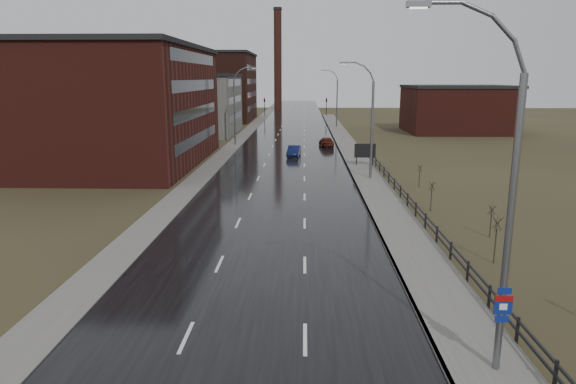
# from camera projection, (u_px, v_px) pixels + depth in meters

# --- Properties ---
(road) EXTENTS (14.00, 300.00, 0.06)m
(road) POSITION_uv_depth(u_px,v_px,m) (288.00, 147.00, 74.37)
(road) COLOR black
(road) RESTS_ON ground
(sidewalk_right) EXTENTS (3.20, 180.00, 0.18)m
(sidewalk_right) POSITION_uv_depth(u_px,v_px,m) (369.00, 181.00, 49.71)
(sidewalk_right) COLOR #595651
(sidewalk_right) RESTS_ON ground
(curb_right) EXTENTS (0.16, 180.00, 0.18)m
(curb_right) POSITION_uv_depth(u_px,v_px,m) (354.00, 181.00, 49.76)
(curb_right) COLOR slate
(curb_right) RESTS_ON ground
(sidewalk_left) EXTENTS (2.40, 260.00, 0.12)m
(sidewalk_left) POSITION_uv_depth(u_px,v_px,m) (232.00, 146.00, 74.61)
(sidewalk_left) COLOR #595651
(sidewalk_left) RESTS_ON ground
(warehouse_near) EXTENTS (22.44, 28.56, 13.50)m
(warehouse_near) POSITION_uv_depth(u_px,v_px,m) (102.00, 105.00, 58.89)
(warehouse_near) COLOR #471914
(warehouse_near) RESTS_ON ground
(warehouse_mid) EXTENTS (16.32, 20.40, 10.50)m
(warehouse_mid) POSITION_uv_depth(u_px,v_px,m) (191.00, 104.00, 91.32)
(warehouse_mid) COLOR slate
(warehouse_mid) RESTS_ON ground
(warehouse_far) EXTENTS (26.52, 24.48, 15.50)m
(warehouse_far) POSITION_uv_depth(u_px,v_px,m) (197.00, 87.00, 120.19)
(warehouse_far) COLOR #331611
(warehouse_far) RESTS_ON ground
(building_right) EXTENTS (18.36, 16.32, 8.50)m
(building_right) POSITION_uv_depth(u_px,v_px,m) (457.00, 109.00, 94.00)
(building_right) COLOR #471914
(building_right) RESTS_ON ground
(smokestack) EXTENTS (2.70, 2.70, 30.70)m
(smokestack) POSITION_uv_depth(u_px,v_px,m) (278.00, 59.00, 158.96)
(smokestack) COLOR #331611
(smokestack) RESTS_ON ground
(streetlight_main) EXTENTS (3.91, 0.29, 12.11)m
(streetlight_main) POSITION_uv_depth(u_px,v_px,m) (502.00, 201.00, 16.22)
(streetlight_main) COLOR slate
(streetlight_main) RESTS_ON ground
(streetlight_right_mid) EXTENTS (3.36, 0.28, 11.35)m
(streetlight_right_mid) POSITION_uv_depth(u_px,v_px,m) (369.00, 120.00, 49.44)
(streetlight_right_mid) COLOR slate
(streetlight_right_mid) RESTS_ON ground
(streetlight_left) EXTENTS (3.36, 0.28, 11.35)m
(streetlight_left) POSITION_uv_depth(u_px,v_px,m) (237.00, 106.00, 75.28)
(streetlight_left) COLOR slate
(streetlight_left) RESTS_ON ground
(streetlight_right_far) EXTENTS (3.36, 0.28, 11.35)m
(streetlight_right_far) POSITION_uv_depth(u_px,v_px,m) (336.00, 98.00, 102.11)
(streetlight_right_far) COLOR slate
(streetlight_right_far) RESTS_ON ground
(guardrail) EXTENTS (0.10, 53.05, 1.10)m
(guardrail) POSITION_uv_depth(u_px,v_px,m) (428.00, 222.00, 33.25)
(guardrail) COLOR black
(guardrail) RESTS_ON ground
(shrub_c) EXTENTS (0.62, 0.65, 2.63)m
(shrub_c) POSITION_uv_depth(u_px,v_px,m) (496.00, 238.00, 27.60)
(shrub_c) COLOR #382D23
(shrub_c) RESTS_ON ground
(shrub_d) EXTENTS (0.50, 0.53, 2.10)m
(shrub_d) POSITION_uv_depth(u_px,v_px,m) (491.00, 220.00, 32.14)
(shrub_d) COLOR #382D23
(shrub_d) RESTS_ON ground
(shrub_e) EXTENTS (0.54, 0.57, 2.28)m
(shrub_e) POSITION_uv_depth(u_px,v_px,m) (431.00, 195.00, 38.52)
(shrub_e) COLOR #382D23
(shrub_e) RESTS_ON ground
(shrub_f) EXTENTS (0.49, 0.52, 2.06)m
(shrub_f) POSITION_uv_depth(u_px,v_px,m) (420.00, 175.00, 47.09)
(shrub_f) COLOR #382D23
(shrub_f) RESTS_ON ground
(billboard) EXTENTS (2.38, 0.17, 2.63)m
(billboard) POSITION_uv_depth(u_px,v_px,m) (365.00, 151.00, 57.61)
(billboard) COLOR black
(billboard) RESTS_ON ground
(traffic_light_left) EXTENTS (0.58, 2.73, 5.30)m
(traffic_light_left) POSITION_uv_depth(u_px,v_px,m) (264.00, 98.00, 132.13)
(traffic_light_left) COLOR black
(traffic_light_left) RESTS_ON ground
(traffic_light_right) EXTENTS (0.58, 2.73, 5.30)m
(traffic_light_right) POSITION_uv_depth(u_px,v_px,m) (327.00, 98.00, 131.66)
(traffic_light_right) COLOR black
(traffic_light_right) RESTS_ON ground
(car_near) EXTENTS (1.84, 4.28, 1.37)m
(car_near) POSITION_uv_depth(u_px,v_px,m) (294.00, 151.00, 65.08)
(car_near) COLOR #0D1542
(car_near) RESTS_ON ground
(car_far) EXTENTS (2.25, 4.46, 1.46)m
(car_far) POSITION_uv_depth(u_px,v_px,m) (326.00, 142.00, 74.28)
(car_far) COLOR #45110B
(car_far) RESTS_ON ground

